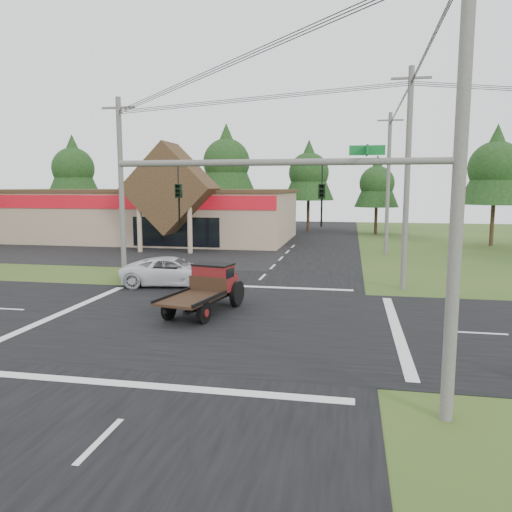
# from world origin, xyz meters

# --- Properties ---
(ground) EXTENTS (120.00, 120.00, 0.00)m
(ground) POSITION_xyz_m (0.00, 0.00, 0.00)
(ground) COLOR #2B4B1B
(ground) RESTS_ON ground
(road_ns) EXTENTS (12.00, 120.00, 0.02)m
(road_ns) POSITION_xyz_m (0.00, 0.00, 0.01)
(road_ns) COLOR black
(road_ns) RESTS_ON ground
(road_ew) EXTENTS (120.00, 12.00, 0.02)m
(road_ew) POSITION_xyz_m (0.00, 0.00, 0.01)
(road_ew) COLOR black
(road_ew) RESTS_ON ground
(parking_apron) EXTENTS (28.00, 14.00, 0.02)m
(parking_apron) POSITION_xyz_m (-14.00, 19.00, 0.01)
(parking_apron) COLOR black
(parking_apron) RESTS_ON ground
(cvs_building) EXTENTS (30.40, 18.20, 9.19)m
(cvs_building) POSITION_xyz_m (-15.70, 29.57, 2.78)
(cvs_building) COLOR tan
(cvs_building) RESTS_ON ground
(traffic_signal_mast) EXTENTS (8.12, 0.24, 7.00)m
(traffic_signal_mast) POSITION_xyz_m (5.82, -7.50, 4.43)
(traffic_signal_mast) COLOR #595651
(traffic_signal_mast) RESTS_ON ground
(utility_pole_nr) EXTENTS (2.00, 0.30, 11.00)m
(utility_pole_nr) POSITION_xyz_m (7.50, -7.50, 5.64)
(utility_pole_nr) COLOR #595651
(utility_pole_nr) RESTS_ON ground
(utility_pole_nw) EXTENTS (2.00, 0.30, 10.50)m
(utility_pole_nw) POSITION_xyz_m (-8.00, 8.00, 5.39)
(utility_pole_nw) COLOR #595651
(utility_pole_nw) RESTS_ON ground
(utility_pole_ne) EXTENTS (2.00, 0.30, 11.50)m
(utility_pole_ne) POSITION_xyz_m (8.00, 8.00, 5.89)
(utility_pole_ne) COLOR #595651
(utility_pole_ne) RESTS_ON ground
(utility_pole_n) EXTENTS (2.00, 0.30, 11.20)m
(utility_pole_n) POSITION_xyz_m (8.00, 22.00, 5.74)
(utility_pole_n) COLOR #595651
(utility_pole_n) RESTS_ON ground
(tree_row_a) EXTENTS (6.72, 6.72, 12.12)m
(tree_row_a) POSITION_xyz_m (-30.00, 40.00, 8.05)
(tree_row_a) COLOR #332316
(tree_row_a) RESTS_ON ground
(tree_row_b) EXTENTS (5.60, 5.60, 10.10)m
(tree_row_b) POSITION_xyz_m (-20.00, 42.00, 6.70)
(tree_row_b) COLOR #332316
(tree_row_b) RESTS_ON ground
(tree_row_c) EXTENTS (7.28, 7.28, 13.13)m
(tree_row_c) POSITION_xyz_m (-10.00, 41.00, 8.72)
(tree_row_c) COLOR #332316
(tree_row_c) RESTS_ON ground
(tree_row_d) EXTENTS (6.16, 6.16, 11.11)m
(tree_row_d) POSITION_xyz_m (0.00, 42.00, 7.38)
(tree_row_d) COLOR #332316
(tree_row_d) RESTS_ON ground
(tree_row_e) EXTENTS (5.04, 5.04, 9.09)m
(tree_row_e) POSITION_xyz_m (8.00, 40.00, 6.03)
(tree_row_e) COLOR #332316
(tree_row_e) RESTS_ON ground
(tree_side_ne) EXTENTS (6.16, 6.16, 11.11)m
(tree_side_ne) POSITION_xyz_m (18.00, 30.00, 7.38)
(tree_side_ne) COLOR #332316
(tree_side_ne) RESTS_ON ground
(antique_flatbed_truck) EXTENTS (2.86, 5.25, 2.08)m
(antique_flatbed_truck) POSITION_xyz_m (-1.00, 0.96, 1.04)
(antique_flatbed_truck) COLOR #57140C
(antique_flatbed_truck) RESTS_ON ground
(white_pickup) EXTENTS (6.04, 3.56, 1.57)m
(white_pickup) POSITION_xyz_m (-4.45, 6.66, 0.79)
(white_pickup) COLOR silver
(white_pickup) RESTS_ON ground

